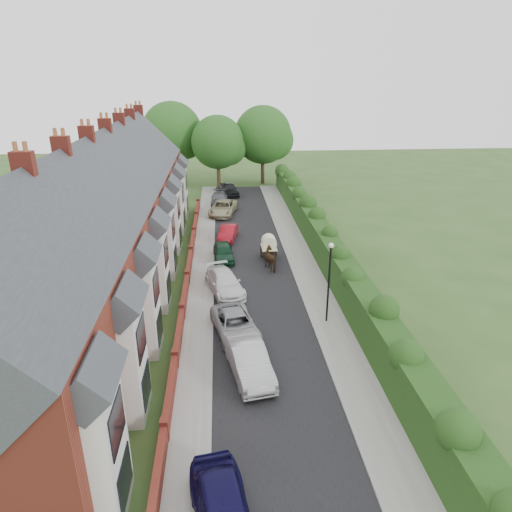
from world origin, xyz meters
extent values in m
plane|color=#2D4C1E|center=(0.00, 0.00, 0.00)|extent=(140.00, 140.00, 0.00)
cube|color=black|center=(-0.50, 11.00, 0.01)|extent=(6.00, 58.00, 0.02)
cube|color=gray|center=(3.60, 11.00, 0.06)|extent=(2.20, 58.00, 0.12)
cube|color=gray|center=(-4.35, 11.00, 0.06)|extent=(1.70, 58.00, 0.12)
cube|color=gray|center=(2.55, 11.00, 0.07)|extent=(0.18, 58.00, 0.13)
cube|color=gray|center=(-3.55, 11.00, 0.07)|extent=(0.18, 58.00, 0.13)
cube|color=#183410|center=(5.40, 11.00, 1.25)|extent=(1.50, 58.00, 2.50)
cube|color=maroon|center=(-11.00, 10.00, 3.25)|extent=(8.00, 40.00, 6.50)
cube|color=#2C2F34|center=(-11.00, 10.00, 6.50)|extent=(8.00, 40.20, 8.00)
cube|color=silver|center=(-6.65, -8.10, 2.60)|extent=(0.70, 2.40, 5.20)
cube|color=black|center=(-6.28, -8.10, 1.40)|extent=(0.06, 1.80, 1.60)
cube|color=black|center=(-6.28, -8.10, 3.80)|extent=(0.06, 1.80, 1.60)
cube|color=#2C2F34|center=(-6.80, -8.10, 5.60)|extent=(1.70, 2.60, 1.70)
cube|color=#3F2D2D|center=(-6.96, -6.00, 1.05)|extent=(0.08, 0.90, 2.10)
cube|color=silver|center=(-6.95, -6.10, 4.40)|extent=(0.12, 1.20, 1.60)
cube|color=silver|center=(-6.65, -3.10, 2.60)|extent=(0.70, 2.40, 5.20)
cube|color=black|center=(-6.28, -3.10, 1.40)|extent=(0.06, 1.80, 1.60)
cube|color=black|center=(-6.28, -3.10, 3.80)|extent=(0.06, 1.80, 1.60)
cube|color=#2C2F34|center=(-6.80, -3.10, 5.60)|extent=(1.70, 2.60, 1.70)
cube|color=#3F2D2D|center=(-6.96, -1.00, 1.05)|extent=(0.08, 0.90, 2.10)
cube|color=silver|center=(-6.95, -1.10, 4.40)|extent=(0.12, 1.20, 1.60)
cube|color=silver|center=(-6.65, 1.90, 2.60)|extent=(0.70, 2.40, 5.20)
cube|color=black|center=(-6.28, 1.90, 1.40)|extent=(0.06, 1.80, 1.60)
cube|color=black|center=(-6.28, 1.90, 3.80)|extent=(0.06, 1.80, 1.60)
cube|color=#2C2F34|center=(-6.80, 1.90, 5.60)|extent=(1.70, 2.60, 1.70)
cube|color=#3F2D2D|center=(-6.96, 4.00, 1.05)|extent=(0.08, 0.90, 2.10)
cube|color=silver|center=(-6.95, 3.90, 4.40)|extent=(0.12, 1.20, 1.60)
cube|color=silver|center=(-6.65, 6.90, 2.60)|extent=(0.70, 2.40, 5.20)
cube|color=black|center=(-6.28, 6.90, 1.40)|extent=(0.06, 1.80, 1.60)
cube|color=black|center=(-6.28, 6.90, 3.80)|extent=(0.06, 1.80, 1.60)
cube|color=#2C2F34|center=(-6.80, 6.90, 5.60)|extent=(1.70, 2.60, 1.70)
cube|color=#3F2D2D|center=(-6.96, 9.00, 1.05)|extent=(0.08, 0.90, 2.10)
cube|color=silver|center=(-6.95, 8.90, 4.40)|extent=(0.12, 1.20, 1.60)
cube|color=silver|center=(-6.65, 11.90, 2.60)|extent=(0.70, 2.40, 5.20)
cube|color=black|center=(-6.28, 11.90, 1.40)|extent=(0.06, 1.80, 1.60)
cube|color=black|center=(-6.28, 11.90, 3.80)|extent=(0.06, 1.80, 1.60)
cube|color=#2C2F34|center=(-6.80, 11.90, 5.60)|extent=(1.70, 2.60, 1.70)
cube|color=#3F2D2D|center=(-6.96, 14.00, 1.05)|extent=(0.08, 0.90, 2.10)
cube|color=silver|center=(-6.95, 13.90, 4.40)|extent=(0.12, 1.20, 1.60)
cube|color=silver|center=(-6.65, 16.90, 2.60)|extent=(0.70, 2.40, 5.20)
cube|color=black|center=(-6.28, 16.90, 1.40)|extent=(0.06, 1.80, 1.60)
cube|color=black|center=(-6.28, 16.90, 3.80)|extent=(0.06, 1.80, 1.60)
cube|color=#2C2F34|center=(-6.80, 16.90, 5.60)|extent=(1.70, 2.60, 1.70)
cube|color=#3F2D2D|center=(-6.96, 19.00, 1.05)|extent=(0.08, 0.90, 2.10)
cube|color=silver|center=(-6.95, 18.90, 4.40)|extent=(0.12, 1.20, 1.60)
cube|color=silver|center=(-6.65, 21.90, 2.60)|extent=(0.70, 2.40, 5.20)
cube|color=black|center=(-6.28, 21.90, 1.40)|extent=(0.06, 1.80, 1.60)
cube|color=black|center=(-6.28, 21.90, 3.80)|extent=(0.06, 1.80, 1.60)
cube|color=#2C2F34|center=(-6.80, 21.90, 5.60)|extent=(1.70, 2.60, 1.70)
cube|color=#3F2D2D|center=(-6.96, 24.00, 1.05)|extent=(0.08, 0.90, 2.10)
cube|color=silver|center=(-6.95, 23.90, 4.40)|extent=(0.12, 1.20, 1.60)
cube|color=silver|center=(-6.65, 26.90, 2.60)|extent=(0.70, 2.40, 5.20)
cube|color=black|center=(-6.28, 26.90, 1.40)|extent=(0.06, 1.80, 1.60)
cube|color=black|center=(-6.28, 26.90, 3.80)|extent=(0.06, 1.80, 1.60)
cube|color=#2C2F34|center=(-6.80, 26.90, 5.60)|extent=(1.70, 2.60, 1.70)
cube|color=#3F2D2D|center=(-6.96, 29.00, 1.05)|extent=(0.08, 0.90, 2.10)
cube|color=silver|center=(-6.95, 28.90, 4.40)|extent=(0.12, 1.20, 1.60)
cube|color=maroon|center=(-11.00, 0.00, 10.30)|extent=(0.90, 0.50, 1.60)
cylinder|color=brown|center=(-11.20, 0.00, 11.25)|extent=(0.20, 0.20, 0.50)
cylinder|color=brown|center=(-10.80, 0.00, 11.25)|extent=(0.20, 0.20, 0.50)
cube|color=maroon|center=(-11.00, 5.00, 10.30)|extent=(0.90, 0.50, 1.60)
cylinder|color=brown|center=(-11.20, 5.00, 11.25)|extent=(0.20, 0.20, 0.50)
cylinder|color=brown|center=(-10.80, 5.00, 11.25)|extent=(0.20, 0.20, 0.50)
cube|color=maroon|center=(-11.00, 10.00, 10.30)|extent=(0.90, 0.50, 1.60)
cylinder|color=brown|center=(-11.20, 10.00, 11.25)|extent=(0.20, 0.20, 0.50)
cylinder|color=brown|center=(-10.80, 10.00, 11.25)|extent=(0.20, 0.20, 0.50)
cube|color=maroon|center=(-11.00, 15.00, 10.30)|extent=(0.90, 0.50, 1.60)
cylinder|color=brown|center=(-11.20, 15.00, 11.25)|extent=(0.20, 0.20, 0.50)
cylinder|color=brown|center=(-10.80, 15.00, 11.25)|extent=(0.20, 0.20, 0.50)
cube|color=maroon|center=(-11.00, 20.00, 10.30)|extent=(0.90, 0.50, 1.60)
cylinder|color=brown|center=(-11.20, 20.00, 11.25)|extent=(0.20, 0.20, 0.50)
cylinder|color=brown|center=(-10.80, 20.00, 11.25)|extent=(0.20, 0.20, 0.50)
cube|color=maroon|center=(-11.00, 25.00, 10.30)|extent=(0.90, 0.50, 1.60)
cylinder|color=brown|center=(-11.20, 25.00, 11.25)|extent=(0.20, 0.20, 0.50)
cylinder|color=brown|center=(-10.80, 25.00, 11.25)|extent=(0.20, 0.20, 0.50)
cube|color=maroon|center=(-11.00, 30.00, 10.30)|extent=(0.90, 0.50, 1.60)
cylinder|color=brown|center=(-11.20, 30.00, 11.25)|extent=(0.20, 0.20, 0.50)
cylinder|color=brown|center=(-10.80, 30.00, 11.25)|extent=(0.20, 0.20, 0.50)
cube|color=maroon|center=(-5.35, -7.50, 0.45)|extent=(0.30, 4.70, 0.90)
cube|color=maroon|center=(-5.35, -2.50, 0.45)|extent=(0.30, 4.70, 0.90)
cube|color=maroon|center=(-5.35, 2.50, 0.45)|extent=(0.30, 4.70, 0.90)
cube|color=maroon|center=(-5.35, 7.50, 0.45)|extent=(0.30, 4.70, 0.90)
cube|color=maroon|center=(-5.35, 12.50, 0.45)|extent=(0.30, 4.70, 0.90)
cube|color=maroon|center=(-5.35, 17.50, 0.45)|extent=(0.30, 4.70, 0.90)
cube|color=maroon|center=(-5.35, 22.50, 0.45)|extent=(0.30, 4.70, 0.90)
cube|color=maroon|center=(-5.35, 27.50, 0.45)|extent=(0.30, 4.70, 0.90)
cube|color=maroon|center=(-5.35, -5.00, 0.55)|extent=(0.35, 0.35, 1.10)
cube|color=maroon|center=(-5.35, 0.00, 0.55)|extent=(0.35, 0.35, 1.10)
cube|color=maroon|center=(-5.35, 5.00, 0.55)|extent=(0.35, 0.35, 1.10)
cube|color=maroon|center=(-5.35, 10.00, 0.55)|extent=(0.35, 0.35, 1.10)
cube|color=maroon|center=(-5.35, 15.00, 0.55)|extent=(0.35, 0.35, 1.10)
cube|color=maroon|center=(-5.35, 20.00, 0.55)|extent=(0.35, 0.35, 1.10)
cube|color=maroon|center=(-5.35, 25.00, 0.55)|extent=(0.35, 0.35, 1.10)
cube|color=maroon|center=(-5.35, 30.00, 0.55)|extent=(0.35, 0.35, 1.10)
cylinder|color=black|center=(3.40, 4.00, 2.40)|extent=(0.12, 0.12, 4.80)
cylinder|color=black|center=(3.40, 4.00, 4.85)|extent=(0.20, 0.20, 0.10)
sphere|color=silver|center=(3.40, 4.00, 5.00)|extent=(0.32, 0.32, 0.32)
cylinder|color=#332316|center=(-3.00, 40.00, 2.38)|extent=(0.50, 0.50, 4.75)
sphere|color=#234717|center=(-3.00, 40.00, 5.89)|extent=(6.80, 6.80, 6.80)
sphere|color=#234717|center=(-1.64, 40.30, 5.23)|extent=(4.76, 4.76, 4.76)
cylinder|color=#332316|center=(3.00, 42.00, 2.62)|extent=(0.50, 0.50, 5.25)
sphere|color=#234717|center=(3.00, 42.00, 6.51)|extent=(7.60, 7.60, 7.60)
sphere|color=#234717|center=(4.52, 42.30, 5.78)|extent=(5.32, 5.32, 5.32)
cylinder|color=#332316|center=(-9.00, 43.00, 2.75)|extent=(0.50, 0.50, 5.50)
sphere|color=#234717|center=(-9.00, 43.00, 6.82)|extent=(8.00, 8.00, 8.00)
sphere|color=#234717|center=(-7.40, 43.30, 6.05)|extent=(5.60, 5.60, 5.60)
imported|color=#A1A0A5|center=(-1.64, -0.68, 0.80)|extent=(2.59, 5.08, 1.60)
imported|color=#93959A|center=(-2.16, 2.99, 0.67)|extent=(3.18, 5.17, 1.34)
imported|color=silver|center=(-2.70, 8.67, 0.70)|extent=(3.14, 5.19, 1.41)
imported|color=#0E311C|center=(-2.71, 14.56, 0.66)|extent=(1.80, 3.98, 1.33)
imported|color=maroon|center=(-2.25, 19.39, 0.64)|extent=(2.05, 4.10, 1.29)
imported|color=tan|center=(-2.58, 27.40, 0.74)|extent=(3.46, 5.68, 1.47)
imported|color=#505157|center=(-3.00, 31.63, 0.65)|extent=(1.96, 4.56, 1.31)
imported|color=black|center=(-1.76, 35.72, 0.77)|extent=(2.73, 4.82, 1.55)
imported|color=#412B17|center=(0.98, 12.34, 0.85)|extent=(1.55, 2.21, 1.70)
cube|color=black|center=(0.98, 14.50, 0.78)|extent=(1.10, 1.83, 0.46)
cylinder|color=beige|center=(0.98, 14.50, 1.42)|extent=(1.19, 1.14, 1.19)
cube|color=beige|center=(0.98, 14.50, 1.01)|extent=(1.21, 1.87, 0.04)
cylinder|color=black|center=(0.38, 15.04, 0.41)|extent=(0.07, 0.82, 0.82)
cylinder|color=black|center=(1.57, 15.04, 0.41)|extent=(0.07, 0.82, 0.82)
cylinder|color=black|center=(0.66, 13.49, 0.82)|extent=(0.06, 1.65, 0.06)
cylinder|color=black|center=(1.30, 13.49, 0.82)|extent=(0.06, 1.65, 0.06)
camera|label=1|loc=(-2.77, -19.86, 14.11)|focal=32.00mm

